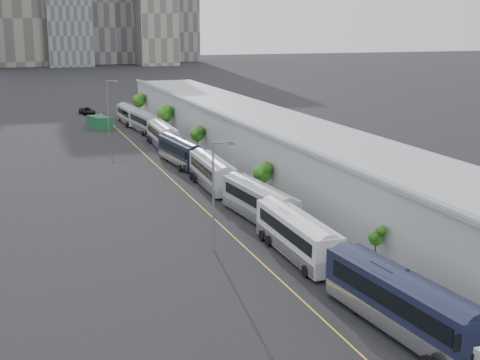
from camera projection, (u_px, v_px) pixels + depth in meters
name	position (u px, v px, depth m)	size (l,w,h in m)	color
sidewalk	(286.00, 195.00, 76.44)	(10.00, 170.00, 0.12)	gray
lane_line	(197.00, 203.00, 73.11)	(0.12, 160.00, 0.02)	gold
depot	(318.00, 163.00, 76.92)	(12.45, 160.40, 7.20)	gray
bus_1	(401.00, 308.00, 42.15)	(3.98, 13.83, 3.99)	#161A33
bus_2	(297.00, 239.00, 56.04)	(2.86, 12.85, 3.75)	silver
bus_3	(259.00, 205.00, 66.29)	(3.67, 12.92, 3.73)	gray
bus_4	(212.00, 175.00, 79.68)	(3.03, 12.87, 3.74)	#9B9DA4
bus_5	(181.00, 154.00, 92.72)	(3.64, 12.82, 3.70)	black
bus_6	(162.00, 137.00, 106.44)	(2.92, 12.99, 3.78)	#BCBCBE
bus_7	(145.00, 124.00, 120.97)	(3.49, 12.55, 3.62)	gray
bus_8	(129.00, 116.00, 130.86)	(2.84, 12.37, 3.60)	#A7AAB1
tree_1	(376.00, 238.00, 52.37)	(1.06, 1.06, 3.38)	black
tree_2	(262.00, 172.00, 74.06)	(1.97, 1.97, 4.12)	black
tree_3	(197.00, 134.00, 98.99)	(1.88, 1.88, 4.26)	black
tree_4	(165.00, 112.00, 116.92)	(2.72, 2.72, 5.41)	black
tree_5	(139.00, 99.00, 139.74)	(2.53, 2.53, 5.01)	black
street_lamp_near	(215.00, 189.00, 56.72)	(2.04, 0.22, 9.54)	#59595E
street_lamp_far	(109.00, 105.00, 113.86)	(2.04, 0.22, 9.80)	#59595E
shipping_container	(100.00, 123.00, 124.65)	(2.68, 5.71, 2.36)	#144425
suv	(87.00, 111.00, 144.73)	(2.44, 5.30, 1.47)	black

